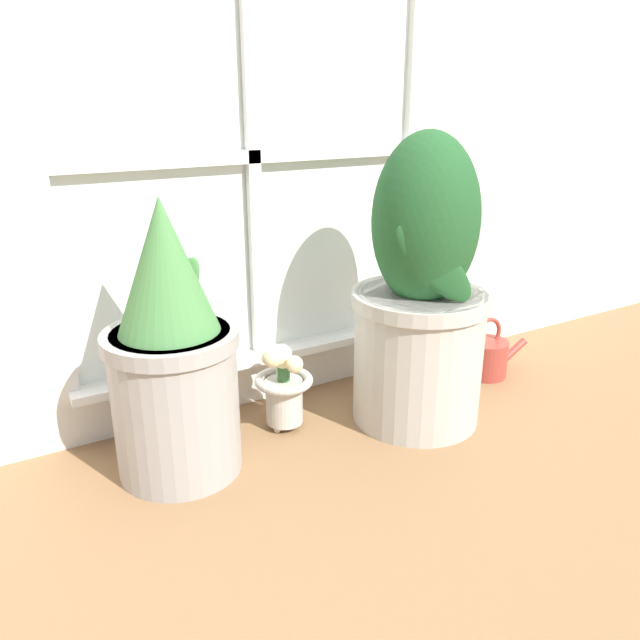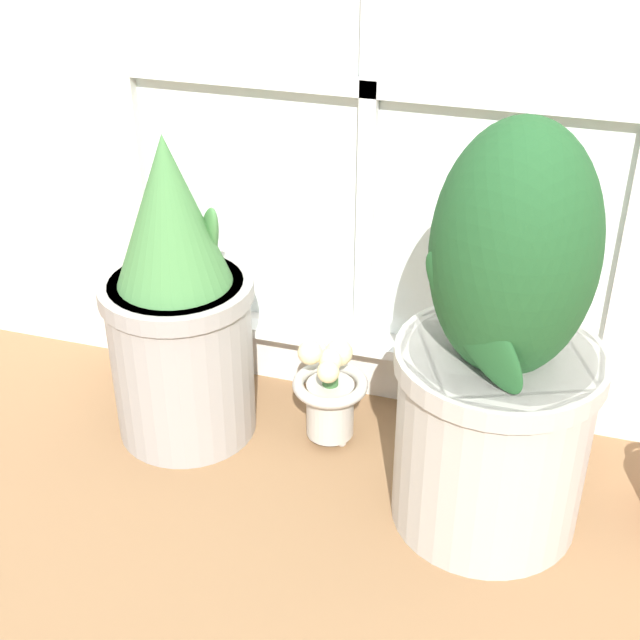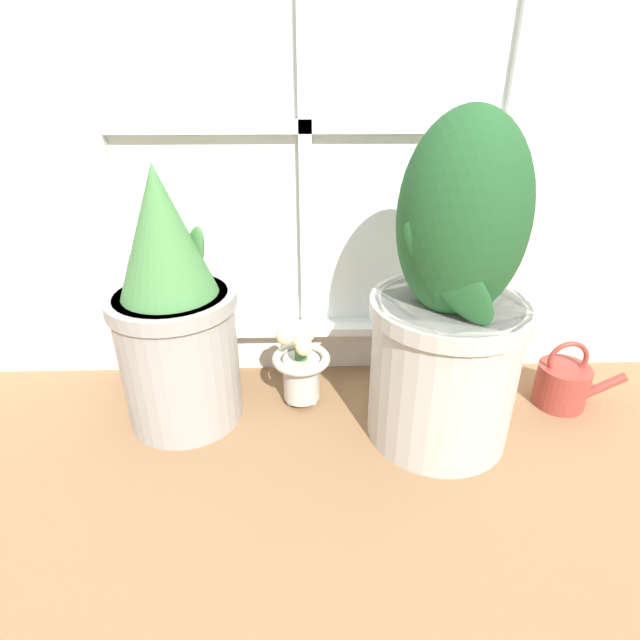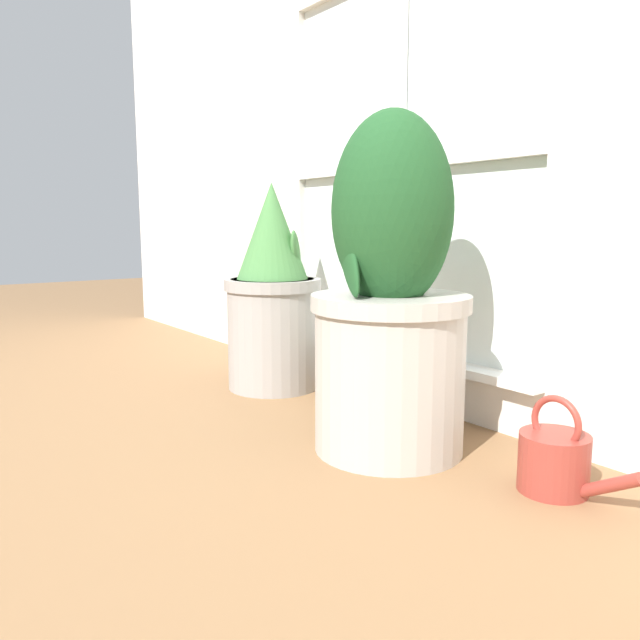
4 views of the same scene
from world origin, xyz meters
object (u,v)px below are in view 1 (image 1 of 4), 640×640
Objects in this scene: potted_plant_left at (172,356)px; watering_can at (486,356)px; flower_vase at (283,385)px; potted_plant_right at (421,300)px.

watering_can is at bearing 1.15° from potted_plant_left.
potted_plant_left is at bearing -178.85° from watering_can.
potted_plant_left is 2.70× the size of flower_vase.
flower_vase is (-0.36, 0.14, -0.23)m from potted_plant_right.
potted_plant_right is at bearing -164.07° from watering_can.
potted_plant_left reaches higher than watering_can.
potted_plant_right is at bearing -7.53° from potted_plant_left.
potted_plant_left reaches higher than flower_vase.
watering_can is (1.07, 0.02, -0.24)m from potted_plant_left.
flower_vase is at bearing 158.92° from potted_plant_right.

